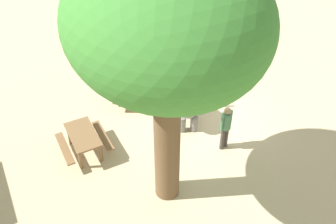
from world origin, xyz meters
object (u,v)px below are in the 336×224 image
object	(u,v)px
person_handler	(226,125)
shade_tree_main	(167,26)
elephant	(187,99)
wooden_bench	(205,48)
picnic_table_far	(83,138)
picnic_table_near	(136,88)
feed_bucket	(204,68)

from	to	relation	value
person_handler	shade_tree_main	xyz separation A→B (m)	(-0.74, 2.45, 4.26)
elephant	person_handler	distance (m)	1.80
wooden_bench	picnic_table_far	bearing A→B (deg)	95.74
person_handler	picnic_table_near	bearing A→B (deg)	7.41
shade_tree_main	picnic_table_near	world-z (taller)	shade_tree_main
elephant	picnic_table_near	world-z (taller)	elephant
elephant	picnic_table_far	distance (m)	3.67
elephant	feed_bucket	xyz separation A→B (m)	(2.29, -2.18, -0.70)
elephant	picnic_table_near	bearing A→B (deg)	58.58
elephant	picnic_table_near	size ratio (longest dim) A/B	0.94
person_handler	shade_tree_main	bearing A→B (deg)	91.30
shade_tree_main	feed_bucket	size ratio (longest dim) A/B	19.26
elephant	feed_bucket	distance (m)	3.24
elephant	picnic_table_far	size ratio (longest dim) A/B	1.26
picnic_table_near	shade_tree_main	bearing A→B (deg)	107.35
elephant	person_handler	xyz separation A→B (m)	(-1.77, -0.35, 0.08)
person_handler	picnic_table_near	distance (m)	3.84
picnic_table_far	feed_bucket	world-z (taller)	picnic_table_far
elephant	feed_bucket	world-z (taller)	elephant
person_handler	picnic_table_far	bearing A→B (deg)	49.38
elephant	wooden_bench	world-z (taller)	elephant
elephant	shade_tree_main	size ratio (longest dim) A/B	0.28
shade_tree_main	picnic_table_far	distance (m)	5.54
elephant	shade_tree_main	xyz separation A→B (m)	(-2.50, 2.10, 4.35)
feed_bucket	elephant	bearing A→B (deg)	136.48
elephant	wooden_bench	bearing A→B (deg)	-14.96
person_handler	picnic_table_far	size ratio (longest dim) A/B	1.07
elephant	shade_tree_main	distance (m)	5.44
elephant	picnic_table_far	xyz separation A→B (m)	(0.12, 3.66, -0.28)
elephant	picnic_table_near	xyz separation A→B (m)	(1.75, 1.13, -0.28)
wooden_bench	picnic_table_far	xyz separation A→B (m)	(-3.09, 6.41, 0.12)
person_handler	feed_bucket	bearing A→B (deg)	-39.68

